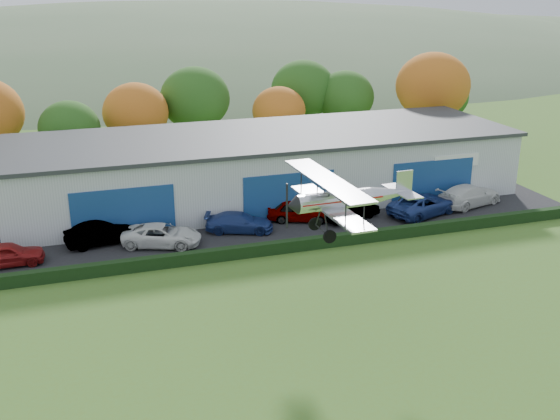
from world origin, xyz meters
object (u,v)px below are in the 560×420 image
object	(u,v)px
hangar	(266,165)
car_1	(101,234)
car_6	(423,205)
car_3	(239,222)
car_5	(351,210)
car_7	(469,195)
car_4	(299,210)
biplane	(345,197)
car_2	(162,235)
car_0	(7,254)

from	to	relation	value
hangar	car_1	world-z (taller)	hangar
car_6	car_3	bearing A→B (deg)	66.52
car_3	car_5	distance (m)	8.52
car_5	car_3	bearing A→B (deg)	68.59
hangar	car_7	bearing A→B (deg)	-26.73
hangar	car_7	xyz separation A→B (m)	(14.60, -7.35, -1.77)
car_1	car_4	distance (m)	14.25
car_5	car_6	distance (m)	5.68
hangar	biplane	world-z (taller)	biplane
car_3	car_7	world-z (taller)	car_7
car_2	car_3	bearing A→B (deg)	-60.29
car_0	car_3	xyz separation A→B (m)	(15.24, 1.24, -0.06)
car_6	biplane	bearing A→B (deg)	116.21
car_5	hangar	bearing A→B (deg)	9.89
car_0	car_5	xyz separation A→B (m)	(23.76, 1.06, 0.01)
car_3	car_7	distance (m)	18.77
car_5	biplane	bearing A→B (deg)	134.12
car_0	car_7	distance (m)	34.04
car_0	car_1	distance (m)	6.05
car_2	biplane	xyz separation A→B (m)	(7.79, -12.42, 5.80)
car_0	hangar	bearing A→B (deg)	-67.08
car_7	car_6	bearing A→B (deg)	83.84
car_7	car_5	bearing A→B (deg)	74.23
car_7	biplane	bearing A→B (deg)	112.10
car_4	car_6	distance (m)	9.52
car_1	car_2	bearing A→B (deg)	-120.20
car_1	car_3	xyz separation A→B (m)	(9.45, -0.53, -0.09)
car_0	car_7	xyz separation A→B (m)	(34.02, 1.21, 0.09)
car_4	car_6	world-z (taller)	car_6
car_2	car_1	bearing A→B (deg)	90.25
car_1	car_7	xyz separation A→B (m)	(28.22, -0.55, 0.06)
hangar	car_1	xyz separation A→B (m)	(-13.63, -6.80, -1.83)
car_2	car_5	bearing A→B (deg)	-66.52
car_3	car_6	bearing A→B (deg)	-74.11
hangar	car_0	bearing A→B (deg)	-156.19
car_0	car_5	bearing A→B (deg)	-88.34
car_7	car_1	bearing A→B (deg)	72.24
hangar	car_3	distance (m)	8.65
car_1	hangar	bearing A→B (deg)	-73.35
car_0	car_5	size ratio (longest dim) A/B	0.95
car_3	biplane	size ratio (longest dim) A/B	0.59
car_5	car_2	bearing A→B (deg)	72.74
car_7	biplane	distance (m)	22.00
hangar	car_5	xyz separation A→B (m)	(4.35, -7.51, -1.84)
car_2	car_3	distance (m)	5.67
car_4	biplane	distance (m)	15.48
car_3	car_1	bearing A→B (deg)	106.27
car_4	car_7	xyz separation A→B (m)	(13.98, -0.85, 0.04)
car_2	car_0	bearing A→B (deg)	112.57
car_0	car_1	world-z (taller)	car_1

